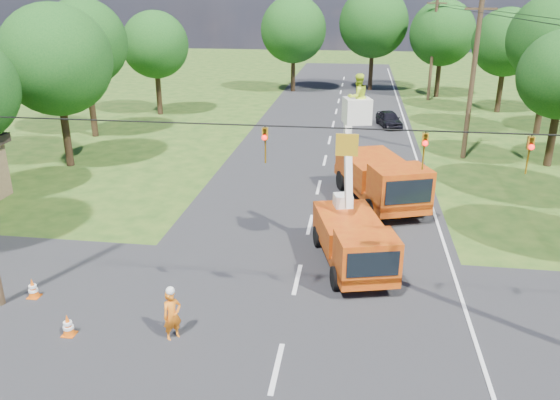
% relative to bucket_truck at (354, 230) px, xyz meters
% --- Properties ---
extents(ground, '(140.00, 140.00, 0.00)m').
position_rel_bucket_truck_xyz_m(ground, '(-1.92, 13.63, -1.50)').
color(ground, '#224514').
rests_on(ground, ground).
extents(road_main, '(12.00, 100.00, 0.06)m').
position_rel_bucket_truck_xyz_m(road_main, '(-1.92, 13.63, -1.50)').
color(road_main, black).
rests_on(road_main, ground).
extents(road_cross, '(56.00, 10.00, 0.07)m').
position_rel_bucket_truck_xyz_m(road_cross, '(-1.92, -4.37, -1.50)').
color(road_cross, black).
rests_on(road_cross, ground).
extents(edge_line, '(0.12, 90.00, 0.02)m').
position_rel_bucket_truck_xyz_m(edge_line, '(3.68, 13.63, -1.50)').
color(edge_line, silver).
rests_on(edge_line, ground).
extents(bucket_truck, '(3.34, 5.83, 7.08)m').
position_rel_bucket_truck_xyz_m(bucket_truck, '(0.00, 0.00, 0.00)').
color(bucket_truck, '#C2550D').
rests_on(bucket_truck, ground).
extents(second_truck, '(4.56, 7.09, 2.50)m').
position_rel_bucket_truck_xyz_m(second_truck, '(1.21, 6.70, -0.20)').
color(second_truck, '#C2550D').
rests_on(second_truck, ground).
extents(ground_worker, '(0.68, 0.68, 1.59)m').
position_rel_bucket_truck_xyz_m(ground_worker, '(-5.16, -5.38, -0.71)').
color(ground_worker, orange).
rests_on(ground_worker, ground).
extents(distant_car, '(2.21, 3.81, 1.22)m').
position_rel_bucket_truck_xyz_m(distant_car, '(2.33, 23.54, -0.89)').
color(distant_car, black).
rests_on(distant_car, ground).
extents(traffic_cone_2, '(0.38, 0.38, 0.71)m').
position_rel_bucket_truck_xyz_m(traffic_cone_2, '(0.12, 1.61, -1.14)').
color(traffic_cone_2, '#E2580B').
rests_on(traffic_cone_2, ground).
extents(traffic_cone_3, '(0.38, 0.38, 0.71)m').
position_rel_bucket_truck_xyz_m(traffic_cone_3, '(0.69, 5.30, -1.14)').
color(traffic_cone_3, '#E2580B').
rests_on(traffic_cone_3, ground).
extents(traffic_cone_4, '(0.38, 0.38, 0.71)m').
position_rel_bucket_truck_xyz_m(traffic_cone_4, '(-8.30, -5.69, -1.14)').
color(traffic_cone_4, '#E2580B').
rests_on(traffic_cone_4, ground).
extents(traffic_cone_5, '(0.38, 0.38, 0.71)m').
position_rel_bucket_truck_xyz_m(traffic_cone_5, '(-10.56, -3.82, -1.14)').
color(traffic_cone_5, '#E2580B').
rests_on(traffic_cone_5, ground).
extents(traffic_cone_7, '(0.38, 0.38, 0.71)m').
position_rel_bucket_truck_xyz_m(traffic_cone_7, '(1.16, 9.15, -1.14)').
color(traffic_cone_7, '#E2580B').
rests_on(traffic_cone_7, ground).
extents(pole_right_mid, '(1.80, 0.30, 10.00)m').
position_rel_bucket_truck_xyz_m(pole_right_mid, '(6.58, 15.63, 3.60)').
color(pole_right_mid, '#4C3823').
rests_on(pole_right_mid, ground).
extents(pole_right_far, '(1.80, 0.30, 10.00)m').
position_rel_bucket_truck_xyz_m(pole_right_far, '(6.58, 35.63, 3.60)').
color(pole_right_far, '#4C3823').
rests_on(pole_right_far, ground).
extents(signal_span, '(18.00, 0.29, 1.07)m').
position_rel_bucket_truck_xyz_m(signal_span, '(0.31, -4.38, 4.38)').
color(signal_span, black).
rests_on(signal_span, ground).
extents(tree_left_d, '(6.20, 6.20, 9.24)m').
position_rel_bucket_truck_xyz_m(tree_left_d, '(-16.92, 10.63, 4.62)').
color(tree_left_d, '#382616').
rests_on(tree_left_d, ground).
extents(tree_left_e, '(5.80, 5.80, 9.41)m').
position_rel_bucket_truck_xyz_m(tree_left_e, '(-18.72, 17.63, 4.99)').
color(tree_left_e, '#382616').
rests_on(tree_left_e, ground).
extents(tree_left_f, '(5.40, 5.40, 8.40)m').
position_rel_bucket_truck_xyz_m(tree_left_f, '(-16.72, 25.63, 4.18)').
color(tree_left_f, '#382616').
rests_on(tree_left_f, ground).
extents(tree_right_d, '(6.00, 6.00, 9.70)m').
position_rel_bucket_truck_xyz_m(tree_right_d, '(12.88, 22.63, 5.17)').
color(tree_right_d, '#382616').
rests_on(tree_right_d, ground).
extents(tree_right_e, '(5.60, 5.60, 8.63)m').
position_rel_bucket_truck_xyz_m(tree_right_e, '(11.88, 30.63, 4.31)').
color(tree_right_e, '#382616').
rests_on(tree_right_e, ground).
extents(tree_far_a, '(6.60, 6.60, 9.50)m').
position_rel_bucket_truck_xyz_m(tree_far_a, '(-6.92, 38.63, 4.68)').
color(tree_far_a, '#382616').
rests_on(tree_far_a, ground).
extents(tree_far_b, '(7.00, 7.00, 10.32)m').
position_rel_bucket_truck_xyz_m(tree_far_b, '(1.08, 40.63, 5.30)').
color(tree_far_b, '#382616').
rests_on(tree_far_b, ground).
extents(tree_far_c, '(6.20, 6.20, 9.18)m').
position_rel_bucket_truck_xyz_m(tree_far_c, '(7.58, 37.63, 4.56)').
color(tree_far_c, '#382616').
rests_on(tree_far_c, ground).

